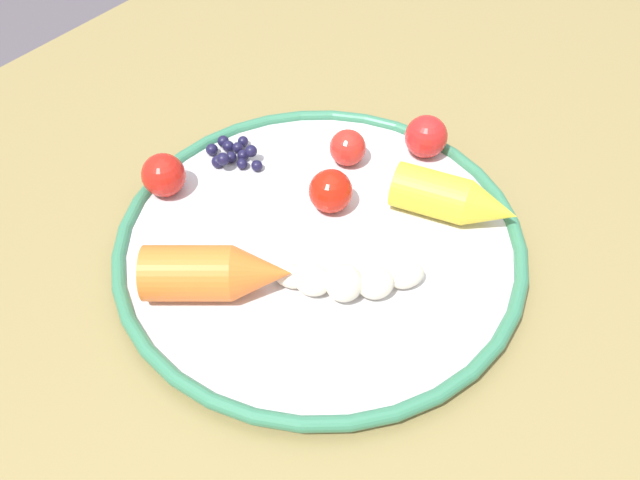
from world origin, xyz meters
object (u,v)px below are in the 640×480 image
object	(u,v)px
dining_table	(331,302)
tomato_extra	(164,175)
blueberry_pile	(233,153)
tomato_far	(331,191)
banana	(344,280)
plate	(320,242)
tomato_near	(422,135)
carrot_yellow	(455,200)
tomato_mid	(348,148)
carrot_orange	(218,273)

from	to	relation	value
dining_table	tomato_extra	world-z (taller)	tomato_extra
blueberry_pile	tomato_far	distance (m)	0.11
banana	plate	bearing A→B (deg)	57.55
tomato_near	dining_table	bearing A→B (deg)	-178.19
carrot_yellow	tomato_far	size ratio (longest dim) A/B	2.95
dining_table	tomato_mid	world-z (taller)	tomato_mid
carrot_orange	plate	bearing A→B (deg)	-17.73
tomato_mid	plate	bearing A→B (deg)	-156.38
plate	tomato_far	xyz separation A→B (m)	(0.04, 0.02, 0.02)
carrot_orange	dining_table	bearing A→B (deg)	-21.58
tomato_extra	carrot_orange	bearing A→B (deg)	-113.96
tomato_far	plate	bearing A→B (deg)	-154.87
carrot_yellow	plate	bearing A→B (deg)	142.08
plate	banana	xyz separation A→B (m)	(-0.03, -0.05, 0.02)
carrot_yellow	banana	bearing A→B (deg)	168.54
carrot_orange	blueberry_pile	distance (m)	0.16
tomato_mid	banana	bearing A→B (deg)	-144.46
plate	tomato_extra	size ratio (longest dim) A/B	8.91
tomato_far	tomato_extra	size ratio (longest dim) A/B	0.98
carrot_yellow	blueberry_pile	size ratio (longest dim) A/B	1.89
carrot_yellow	tomato_extra	size ratio (longest dim) A/B	2.90
blueberry_pile	dining_table	bearing A→B (deg)	-99.98
carrot_orange	tomato_far	world-z (taller)	carrot_orange
plate	tomato_extra	bearing A→B (deg)	104.93
blueberry_pile	tomato_far	bearing A→B (deg)	-86.45
plate	tomato_mid	bearing A→B (deg)	23.62
plate	carrot_orange	xyz separation A→B (m)	(-0.09, 0.03, 0.02)
banana	tomato_far	world-z (taller)	tomato_far
plate	banana	size ratio (longest dim) A/B	3.17
carrot_orange	tomato_near	world-z (taller)	carrot_orange
tomato_near	tomato_extra	distance (m)	0.24
plate	tomato_far	size ratio (longest dim) A/B	9.06
plate	blueberry_pile	bearing A→B (deg)	76.86
tomato_near	tomato_extra	xyz separation A→B (m)	(-0.19, 0.15, -0.00)
banana	tomato_near	bearing A→B (deg)	13.49
tomato_extra	tomato_far	bearing A→B (deg)	-59.53
blueberry_pile	carrot_orange	bearing A→B (deg)	-140.62
dining_table	tomato_near	world-z (taller)	tomato_near
plate	tomato_extra	xyz separation A→B (m)	(-0.04, 0.14, 0.02)
carrot_yellow	tomato_extra	distance (m)	0.25
carrot_orange	tomato_near	bearing A→B (deg)	-7.98
banana	tomato_near	distance (m)	0.18
tomato_mid	tomato_far	world-z (taller)	tomato_far
tomato_far	tomato_extra	xyz separation A→B (m)	(-0.08, 0.13, 0.00)
tomato_mid	tomato_extra	xyz separation A→B (m)	(-0.13, 0.10, 0.00)
tomato_near	tomato_mid	world-z (taller)	tomato_near
banana	tomato_near	size ratio (longest dim) A/B	2.73
banana	carrot_orange	size ratio (longest dim) A/B	0.94
plate	tomato_far	world-z (taller)	tomato_far
tomato_mid	blueberry_pile	bearing A→B (deg)	126.43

